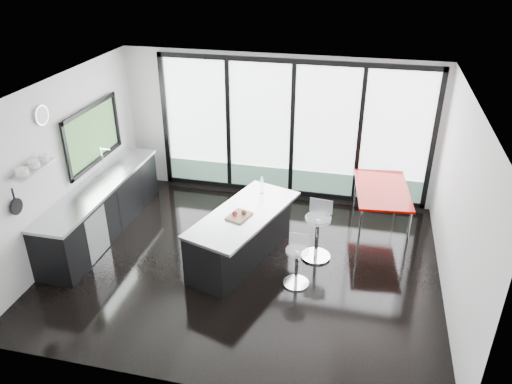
% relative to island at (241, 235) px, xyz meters
% --- Properties ---
extents(floor, '(6.00, 5.00, 0.00)m').
position_rel_island_xyz_m(floor, '(0.11, -0.14, -0.44)').
color(floor, black).
rests_on(floor, ground).
extents(ceiling, '(6.00, 5.00, 0.00)m').
position_rel_island_xyz_m(ceiling, '(0.11, -0.14, 2.36)').
color(ceiling, white).
rests_on(ceiling, wall_back).
extents(wall_back, '(6.00, 0.09, 2.80)m').
position_rel_island_xyz_m(wall_back, '(0.39, 2.33, 0.83)').
color(wall_back, silver).
rests_on(wall_back, ground).
extents(wall_front, '(6.00, 0.00, 2.80)m').
position_rel_island_xyz_m(wall_front, '(0.11, -2.64, 0.96)').
color(wall_front, silver).
rests_on(wall_front, ground).
extents(wall_left, '(0.26, 5.00, 2.80)m').
position_rel_island_xyz_m(wall_left, '(-2.86, 0.13, 1.12)').
color(wall_left, silver).
rests_on(wall_left, ground).
extents(wall_right, '(0.00, 5.00, 2.80)m').
position_rel_island_xyz_m(wall_right, '(3.11, -0.14, 0.96)').
color(wall_right, silver).
rests_on(wall_right, ground).
extents(counter_cabinets, '(0.69, 3.24, 1.36)m').
position_rel_island_xyz_m(counter_cabinets, '(-2.56, 0.26, 0.02)').
color(counter_cabinets, black).
rests_on(counter_cabinets, floor).
extents(island, '(1.50, 2.29, 1.13)m').
position_rel_island_xyz_m(island, '(0.00, 0.00, 0.00)').
color(island, black).
rests_on(island, floor).
extents(bar_stool_near, '(0.41, 0.41, 0.63)m').
position_rel_island_xyz_m(bar_stool_near, '(0.98, -0.47, -0.13)').
color(bar_stool_near, silver).
rests_on(bar_stool_near, floor).
extents(bar_stool_far, '(0.53, 0.53, 0.76)m').
position_rel_island_xyz_m(bar_stool_far, '(1.18, 0.29, -0.06)').
color(bar_stool_far, silver).
rests_on(bar_stool_far, floor).
extents(red_table, '(1.03, 1.61, 0.82)m').
position_rel_island_xyz_m(red_table, '(2.15, 1.40, -0.03)').
color(red_table, '#9B0400').
rests_on(red_table, floor).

